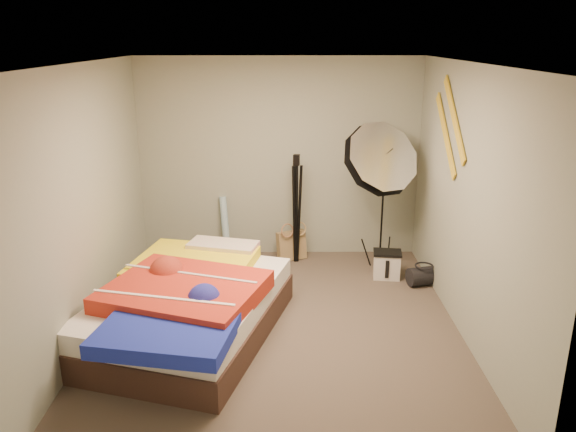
{
  "coord_description": "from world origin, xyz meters",
  "views": [
    {
      "loc": [
        0.07,
        -4.91,
        2.72
      ],
      "look_at": [
        0.1,
        0.6,
        0.95
      ],
      "focal_mm": 35.0,
      "sensor_mm": 36.0,
      "label": 1
    }
  ],
  "objects_px": {
    "camera_case": "(387,266)",
    "duffel_bag": "(423,276)",
    "wrapping_roll": "(225,227)",
    "photo_umbrella": "(378,161)",
    "camera_tripod": "(296,202)",
    "bed": "(188,306)",
    "tote_bag": "(291,245)"
  },
  "relations": [
    {
      "from": "camera_case",
      "to": "bed",
      "type": "distance_m",
      "value": 2.49
    },
    {
      "from": "camera_tripod",
      "to": "tote_bag",
      "type": "bearing_deg",
      "value": 128.61
    },
    {
      "from": "wrapping_roll",
      "to": "camera_tripod",
      "type": "xyz_separation_m",
      "value": [
        0.91,
        -0.22,
        0.4
      ]
    },
    {
      "from": "bed",
      "to": "duffel_bag",
      "type": "bearing_deg",
      "value": 24.11
    },
    {
      "from": "camera_tripod",
      "to": "bed",
      "type": "bearing_deg",
      "value": -119.8
    },
    {
      "from": "duffel_bag",
      "to": "camera_tripod",
      "type": "relative_size",
      "value": 0.26
    },
    {
      "from": "tote_bag",
      "to": "photo_umbrella",
      "type": "distance_m",
      "value": 1.58
    },
    {
      "from": "wrapping_roll",
      "to": "camera_tripod",
      "type": "bearing_deg",
      "value": -13.35
    },
    {
      "from": "duffel_bag",
      "to": "photo_umbrella",
      "type": "distance_m",
      "value": 1.42
    },
    {
      "from": "tote_bag",
      "to": "wrapping_roll",
      "type": "distance_m",
      "value": 0.88
    },
    {
      "from": "photo_umbrella",
      "to": "camera_tripod",
      "type": "height_order",
      "value": "photo_umbrella"
    },
    {
      "from": "wrapping_roll",
      "to": "duffel_bag",
      "type": "xyz_separation_m",
      "value": [
        2.35,
        -0.93,
        -0.28
      ]
    },
    {
      "from": "wrapping_roll",
      "to": "tote_bag",
      "type": "bearing_deg",
      "value": -9.51
    },
    {
      "from": "tote_bag",
      "to": "bed",
      "type": "bearing_deg",
      "value": -141.69
    },
    {
      "from": "photo_umbrella",
      "to": "camera_case",
      "type": "bearing_deg",
      "value": -59.54
    },
    {
      "from": "bed",
      "to": "tote_bag",
      "type": "bearing_deg",
      "value": 62.52
    },
    {
      "from": "bed",
      "to": "camera_tripod",
      "type": "bearing_deg",
      "value": 60.2
    },
    {
      "from": "tote_bag",
      "to": "photo_umbrella",
      "type": "xyz_separation_m",
      "value": [
        0.99,
        -0.37,
        1.18
      ]
    },
    {
      "from": "duffel_bag",
      "to": "bed",
      "type": "relative_size",
      "value": 0.14
    },
    {
      "from": "photo_umbrella",
      "to": "tote_bag",
      "type": "bearing_deg",
      "value": 159.3
    },
    {
      "from": "duffel_bag",
      "to": "bed",
      "type": "xyz_separation_m",
      "value": [
        -2.49,
        -1.11,
        0.2
      ]
    },
    {
      "from": "tote_bag",
      "to": "bed",
      "type": "distance_m",
      "value": 2.15
    },
    {
      "from": "camera_case",
      "to": "photo_umbrella",
      "type": "bearing_deg",
      "value": 127.76
    },
    {
      "from": "bed",
      "to": "camera_tripod",
      "type": "height_order",
      "value": "camera_tripod"
    },
    {
      "from": "photo_umbrella",
      "to": "duffel_bag",
      "type": "bearing_deg",
      "value": -39.31
    },
    {
      "from": "bed",
      "to": "camera_tripod",
      "type": "xyz_separation_m",
      "value": [
        1.05,
        1.83,
        0.48
      ]
    },
    {
      "from": "camera_case",
      "to": "photo_umbrella",
      "type": "xyz_separation_m",
      "value": [
        -0.12,
        0.21,
        1.21
      ]
    },
    {
      "from": "tote_bag",
      "to": "photo_umbrella",
      "type": "bearing_deg",
      "value": -44.91
    },
    {
      "from": "camera_case",
      "to": "duffel_bag",
      "type": "bearing_deg",
      "value": -20.88
    },
    {
      "from": "tote_bag",
      "to": "camera_case",
      "type": "distance_m",
      "value": 1.26
    },
    {
      "from": "duffel_bag",
      "to": "photo_umbrella",
      "type": "bearing_deg",
      "value": 126.87
    },
    {
      "from": "camera_case",
      "to": "duffel_bag",
      "type": "xyz_separation_m",
      "value": [
        0.39,
        -0.21,
        -0.04
      ]
    }
  ]
}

